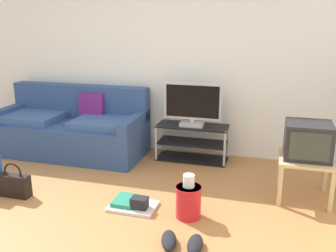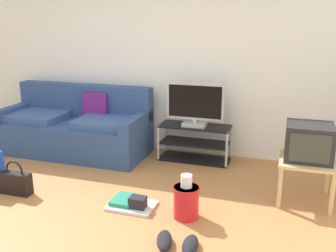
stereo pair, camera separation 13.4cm
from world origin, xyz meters
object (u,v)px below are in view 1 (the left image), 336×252
crt_tv (308,140)px  cleaning_bucket (188,199)px  flat_tv (193,105)px  sneakers_pair (182,242)px  side_table (306,164)px  handbag (14,185)px  tv_stand (192,142)px  floor_tray (132,204)px  couch (72,129)px

crt_tv → cleaning_bucket: size_ratio=1.06×
flat_tv → sneakers_pair: flat_tv is taller
side_table → handbag: size_ratio=1.43×
tv_stand → crt_tv: (1.36, -0.78, 0.40)m
side_table → sneakers_pair: size_ratio=1.36×
tv_stand → cleaning_bucket: tv_stand is taller
flat_tv → floor_tray: flat_tv is taller
cleaning_bucket → sneakers_pair: bearing=-83.1°
flat_tv → floor_tray: size_ratio=1.61×
crt_tv → sneakers_pair: 1.70m
crt_tv → handbag: bearing=-164.7°
couch → handbag: bearing=-86.1°
couch → tv_stand: bearing=6.5°
couch → cleaning_bucket: 2.37m
crt_tv → tv_stand: bearing=150.2°
cleaning_bucket → floor_tray: size_ratio=0.92×
crt_tv → flat_tv: bearing=150.9°
sneakers_pair → handbag: bearing=167.7°
couch → floor_tray: 1.92m
flat_tv → handbag: size_ratio=1.99×
side_table → cleaning_bucket: side_table is taller
tv_stand → handbag: 2.24m
tv_stand → handbag: bearing=-134.9°
couch → side_table: 3.10m
sneakers_pair → side_table: bearing=50.2°
flat_tv → handbag: (-1.58, -1.56, -0.62)m
handbag → couch: bearing=93.9°
tv_stand → side_table: 1.58m
tv_stand → sneakers_pair: bearing=-80.1°
side_table → floor_tray: size_ratio=1.16×
side_table → cleaning_bucket: 1.30m
couch → flat_tv: flat_tv is taller
tv_stand → handbag: size_ratio=2.48×
cleaning_bucket → flat_tv: bearing=101.1°
side_table → crt_tv: (0.00, 0.02, 0.25)m
handbag → cleaning_bucket: cleaning_bucket is taller
couch → crt_tv: bearing=-11.0°
flat_tv → cleaning_bucket: bearing=-78.9°
flat_tv → crt_tv: bearing=-29.1°
flat_tv → side_table: size_ratio=1.39×
couch → handbag: couch is taller
side_table → cleaning_bucket: bearing=-146.5°
couch → floor_tray: bearing=-43.0°
tv_stand → sneakers_pair: size_ratio=2.36×
crt_tv → sneakers_pair: size_ratio=1.15×
tv_stand → sneakers_pair: tv_stand is taller
couch → crt_tv: couch is taller
tv_stand → floor_tray: bearing=-100.9°
sneakers_pair → tv_stand: bearing=99.9°
cleaning_bucket → sneakers_pair: (0.06, -0.50, -0.14)m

